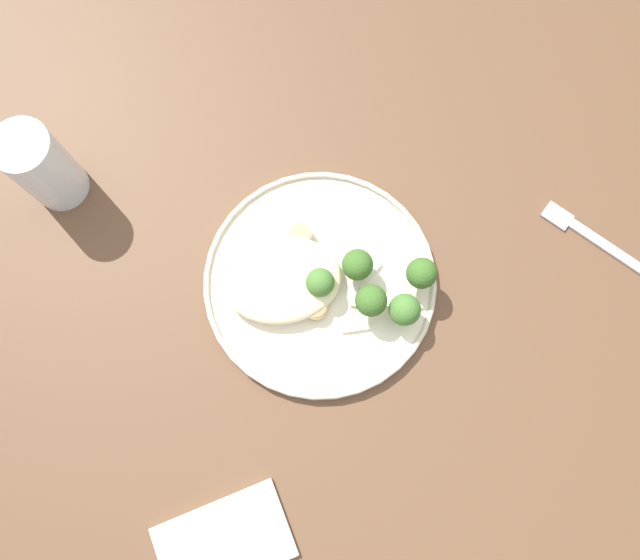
{
  "coord_description": "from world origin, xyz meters",
  "views": [
    {
      "loc": [
        0.07,
        0.16,
        1.51
      ],
      "look_at": [
        0.05,
        -0.02,
        0.76
      ],
      "focal_mm": 35.01,
      "sensor_mm": 36.0,
      "label": 1
    }
  ],
  "objects": [
    {
      "name": "seared_scallop_tilted_round",
      "position": [
        0.09,
        -0.02,
        0.76
      ],
      "size": [
        0.03,
        0.03,
        0.01
      ],
      "color": "beige",
      "rests_on": "dinner_plate"
    },
    {
      "name": "wooden_dining_table",
      "position": [
        0.0,
        0.0,
        0.66
      ],
      "size": [
        1.4,
        1.0,
        0.74
      ],
      "color": "brown",
      "rests_on": "ground"
    },
    {
      "name": "seared_scallop_half_hidden",
      "position": [
        0.11,
        -0.04,
        0.76
      ],
      "size": [
        0.03,
        0.03,
        0.01
      ],
      "color": "#E5C689",
      "rests_on": "dinner_plate"
    },
    {
      "name": "onion_sliver_pale_crescent",
      "position": [
        -0.01,
        0.02,
        0.75
      ],
      "size": [
        0.05,
        0.02,
        0.0
      ],
      "primitive_type": "cube",
      "rotation": [
        0.0,
        0.0,
        6.02
      ],
      "color": "silver",
      "rests_on": "dinner_plate"
    },
    {
      "name": "folded_napkin",
      "position": [
        0.2,
        0.27,
        0.74
      ],
      "size": [
        0.17,
        0.12,
        0.01
      ],
      "primitive_type": "cube",
      "rotation": [
        0.0,
        0.0,
        0.25
      ],
      "color": "silver",
      "rests_on": "wooden_dining_table"
    },
    {
      "name": "ground",
      "position": [
        0.0,
        0.0,
        0.0
      ],
      "size": [
        6.0,
        6.0,
        0.0
      ],
      "primitive_type": "plane",
      "color": "#665B51"
    },
    {
      "name": "broccoli_floret_front_edge",
      "position": [
        0.05,
        -0.01,
        0.78
      ],
      "size": [
        0.04,
        0.04,
        0.05
      ],
      "color": "#7A994C",
      "rests_on": "dinner_plate"
    },
    {
      "name": "broccoli_floret_split_head",
      "position": [
        -0.07,
        -0.0,
        0.79
      ],
      "size": [
        0.04,
        0.04,
        0.06
      ],
      "color": "#7A994C",
      "rests_on": "dinner_plate"
    },
    {
      "name": "broccoli_floret_near_rim",
      "position": [
        0.0,
        -0.02,
        0.78
      ],
      "size": [
        0.04,
        0.04,
        0.05
      ],
      "color": "#7A994C",
      "rests_on": "dinner_plate"
    },
    {
      "name": "seared_scallop_left_edge",
      "position": [
        0.06,
        0.02,
        0.76
      ],
      "size": [
        0.03,
        0.03,
        0.01
      ],
      "color": "#DBB77A",
      "rests_on": "dinner_plate"
    },
    {
      "name": "onion_sliver_long_sliver",
      "position": [
        -0.02,
        -0.01,
        0.75
      ],
      "size": [
        0.03,
        0.03,
        0.0
      ],
      "primitive_type": "cube",
      "rotation": [
        0.0,
        0.0,
        0.79
      ],
      "color": "silver",
      "rests_on": "dinner_plate"
    },
    {
      "name": "seared_scallop_right_edge",
      "position": [
        0.13,
        -0.02,
        0.76
      ],
      "size": [
        0.03,
        0.03,
        0.01
      ],
      "color": "#DBB77A",
      "rests_on": "dinner_plate"
    },
    {
      "name": "water_glass",
      "position": [
        0.36,
        -0.19,
        0.79
      ],
      "size": [
        0.07,
        0.07,
        0.12
      ],
      "color": "silver",
      "rests_on": "wooden_dining_table"
    },
    {
      "name": "seared_scallop_tiny_bay",
      "position": [
        0.06,
        -0.08,
        0.76
      ],
      "size": [
        0.03,
        0.03,
        0.01
      ],
      "color": "beige",
      "rests_on": "dinner_plate"
    },
    {
      "name": "dinner_plate",
      "position": [
        0.05,
        -0.02,
        0.75
      ],
      "size": [
        0.29,
        0.29,
        0.02
      ],
      "color": "beige",
      "rests_on": "wooden_dining_table"
    },
    {
      "name": "noodle_bed",
      "position": [
        0.09,
        -0.02,
        0.77
      ],
      "size": [
        0.15,
        0.11,
        0.03
      ],
      "color": "beige",
      "rests_on": "dinner_plate"
    },
    {
      "name": "broccoli_floret_center_pile",
      "position": [
        -0.01,
        0.02,
        0.79
      ],
      "size": [
        0.04,
        0.04,
        0.06
      ],
      "color": "#7A994C",
      "rests_on": "dinner_plate"
    },
    {
      "name": "broccoli_floret_beside_noodles",
      "position": [
        -0.05,
        0.04,
        0.78
      ],
      "size": [
        0.04,
        0.04,
        0.05
      ],
      "color": "#89A356",
      "rests_on": "dinner_plate"
    },
    {
      "name": "onion_sliver_short_strip",
      "position": [
        -0.06,
        0.02,
        0.75
      ],
      "size": [
        0.02,
        0.04,
        0.0
      ],
      "primitive_type": "cube",
      "rotation": [
        0.0,
        0.0,
        5.11
      ],
      "color": "silver",
      "rests_on": "dinner_plate"
    },
    {
      "name": "dinner_fork",
      "position": [
        -0.32,
        -0.01,
        0.74
      ],
      "size": [
        0.15,
        0.14,
        0.0
      ],
      "color": "silver",
      "rests_on": "wooden_dining_table"
    },
    {
      "name": "onion_sliver_curled_piece",
      "position": [
        0.01,
        0.05,
        0.75
      ],
      "size": [
        0.04,
        0.01,
        0.0
      ],
      "primitive_type": "cube",
      "rotation": [
        0.0,
        0.0,
        0.01
      ],
      "color": "silver",
      "rests_on": "dinner_plate"
    }
  ]
}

